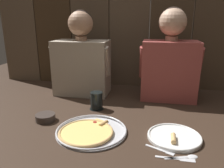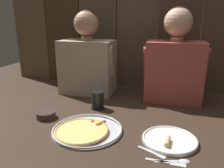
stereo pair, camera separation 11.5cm
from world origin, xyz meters
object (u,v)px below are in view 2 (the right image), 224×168
Objects in this scene: pizza_tray at (85,130)px; diner_left at (87,58)px; dinner_plate at (169,140)px; drinking_glass at (98,100)px; diner_right at (175,60)px; dipping_bowl at (46,114)px.

diner_left is at bearing 110.54° from pizza_tray.
drinking_glass reaches higher than dinner_plate.
diner_right is (0.44, 0.28, 0.22)m from drinking_glass.
diner_right is (0.40, 0.58, 0.26)m from pizza_tray.
dinner_plate is 0.68m from dipping_bowl.
dinner_plate is at bearing 3.47° from pizza_tray.
dipping_bowl is (-0.27, 0.09, 0.01)m from pizza_tray.
diner_left is at bearing 83.33° from dipping_bowl.
diner_left is at bearing -180.00° from diner_right.
diner_left is 0.61m from diner_right.
drinking_glass is at bearing 148.30° from dinner_plate.
diner_left is (-0.18, 0.28, 0.21)m from drinking_glass.
diner_right is (0.67, 0.49, 0.25)m from dipping_bowl.
pizza_tray is 0.58× the size of diner_left.
diner_right is at bearing 90.47° from dinner_plate.
dipping_bowl is at bearing 174.56° from dinner_plate.
pizza_tray is 0.75m from diner_right.
pizza_tray is 0.29m from dipping_bowl.
dinner_plate is at bearing -89.53° from diner_right.
drinking_glass is 0.18× the size of diner_left.
dinner_plate is 0.52m from drinking_glass.
dipping_bowl is at bearing -143.97° from diner_right.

